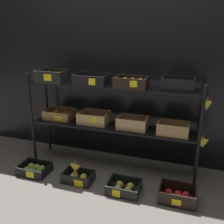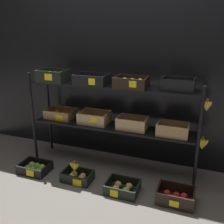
% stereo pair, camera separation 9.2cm
% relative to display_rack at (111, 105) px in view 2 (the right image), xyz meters
% --- Properties ---
extents(ground_plane, '(10.00, 10.00, 0.00)m').
position_rel_display_rack_xyz_m(ground_plane, '(0.01, 0.00, -0.76)').
color(ground_plane, '#605B56').
extents(storefront_wall, '(4.26, 0.12, 2.28)m').
position_rel_display_rack_xyz_m(storefront_wall, '(0.01, 0.37, 0.37)').
color(storefront_wall, black).
rests_on(storefront_wall, ground_plane).
extents(display_rack, '(1.98, 0.37, 1.12)m').
position_rel_display_rack_xyz_m(display_rack, '(0.00, 0.00, 0.00)').
color(display_rack, black).
rests_on(display_rack, ground_plane).
extents(crate_ground_apple_green, '(0.33, 0.26, 0.10)m').
position_rel_display_rack_xyz_m(crate_ground_apple_green, '(-0.77, -0.40, -0.72)').
color(crate_ground_apple_green, black).
rests_on(crate_ground_apple_green, ground_plane).
extents(crate_ground_apple_gold, '(0.32, 0.21, 0.11)m').
position_rel_display_rack_xyz_m(crate_ground_apple_gold, '(-0.23, -0.40, -0.72)').
color(crate_ground_apple_gold, black).
rests_on(crate_ground_apple_gold, ground_plane).
extents(crate_ground_center_apple_gold, '(0.33, 0.26, 0.11)m').
position_rel_display_rack_xyz_m(crate_ground_center_apple_gold, '(0.28, -0.42, -0.72)').
color(crate_ground_center_apple_gold, black).
rests_on(crate_ground_center_apple_gold, ground_plane).
extents(crate_ground_apple_red, '(0.35, 0.25, 0.14)m').
position_rel_display_rack_xyz_m(crate_ground_apple_red, '(0.80, -0.39, -0.71)').
color(crate_ground_apple_red, black).
rests_on(crate_ground_apple_red, ground_plane).
extents(banana_bunch_loose, '(0.13, 0.04, 0.13)m').
position_rel_display_rack_xyz_m(banana_bunch_loose, '(-0.26, -0.40, -0.60)').
color(banana_bunch_loose, brown).
rests_on(banana_bunch_loose, crate_ground_apple_gold).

